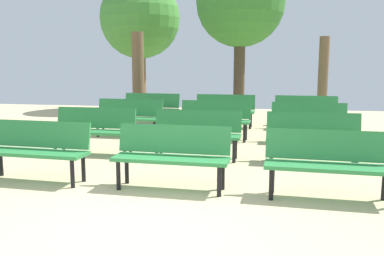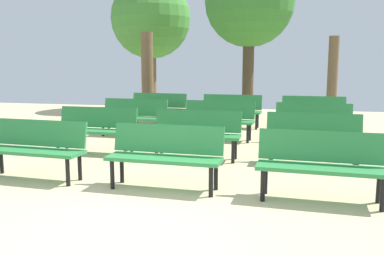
{
  "view_description": "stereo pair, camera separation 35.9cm",
  "coord_description": "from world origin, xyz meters",
  "px_view_note": "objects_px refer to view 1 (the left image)",
  "views": [
    {
      "loc": [
        1.37,
        -3.97,
        1.74
      ],
      "look_at": [
        0.0,
        3.51,
        0.55
      ],
      "focal_mm": 39.31,
      "sensor_mm": 36.0,
      "label": 1
    },
    {
      "loc": [
        1.72,
        -3.9,
        1.74
      ],
      "look_at": [
        0.0,
        3.51,
        0.55
      ],
      "focal_mm": 39.31,
      "sensor_mm": 36.0,
      "label": 2
    }
  ],
  "objects_px": {
    "tree_0": "(240,3)",
    "tree_1": "(140,19)",
    "bench_r1_c0": "(94,127)",
    "tree_3": "(138,74)",
    "bench_r2_c0": "(129,115)",
    "bench_r0_c1": "(172,153)",
    "bench_r3_c2": "(306,110)",
    "bench_r1_c2": "(313,134)",
    "bench_r3_c0": "(151,107)",
    "bench_r1_c1": "(197,131)",
    "bench_r3_c1": "(225,109)",
    "bench_r0_c0": "(37,147)",
    "tree_2": "(323,80)",
    "bench_r2_c2": "(309,120)",
    "bench_r0_c2": "(328,160)",
    "bench_r2_c1": "(215,117)"
  },
  "relations": [
    {
      "from": "bench_r0_c2",
      "to": "bench_r3_c1",
      "type": "xyz_separation_m",
      "value": [
        -1.93,
        5.83,
        0.0
      ]
    },
    {
      "from": "bench_r2_c0",
      "to": "bench_r3_c2",
      "type": "xyz_separation_m",
      "value": [
        4.22,
        1.8,
        0.0
      ]
    },
    {
      "from": "bench_r2_c0",
      "to": "bench_r2_c1",
      "type": "xyz_separation_m",
      "value": [
        2.06,
        -0.07,
        0.0
      ]
    },
    {
      "from": "bench_r2_c0",
      "to": "bench_r0_c1",
      "type": "bearing_deg",
      "value": -62.02
    },
    {
      "from": "bench_r1_c0",
      "to": "tree_2",
      "type": "bearing_deg",
      "value": 47.69
    },
    {
      "from": "tree_2",
      "to": "tree_3",
      "type": "relative_size",
      "value": 0.91
    },
    {
      "from": "tree_0",
      "to": "tree_3",
      "type": "distance_m",
      "value": 3.94
    },
    {
      "from": "bench_r1_c2",
      "to": "bench_r0_c2",
      "type": "bearing_deg",
      "value": -88.85
    },
    {
      "from": "bench_r2_c2",
      "to": "tree_2",
      "type": "bearing_deg",
      "value": 80.82
    },
    {
      "from": "bench_r2_c2",
      "to": "bench_r3_c1",
      "type": "distance_m",
      "value": 2.82
    },
    {
      "from": "bench_r1_c0",
      "to": "tree_1",
      "type": "distance_m",
      "value": 8.24
    },
    {
      "from": "bench_r1_c2",
      "to": "bench_r0_c0",
      "type": "bearing_deg",
      "value": -154.54
    },
    {
      "from": "bench_r0_c2",
      "to": "tree_2",
      "type": "bearing_deg",
      "value": 86.7
    },
    {
      "from": "tree_1",
      "to": "bench_r1_c0",
      "type": "bearing_deg",
      "value": -79.6
    },
    {
      "from": "bench_r1_c2",
      "to": "bench_r3_c1",
      "type": "xyz_separation_m",
      "value": [
        -1.93,
        3.86,
        0.0
      ]
    },
    {
      "from": "bench_r3_c2",
      "to": "tree_2",
      "type": "height_order",
      "value": "tree_2"
    },
    {
      "from": "tree_3",
      "to": "tree_1",
      "type": "bearing_deg",
      "value": 104.42
    },
    {
      "from": "tree_0",
      "to": "bench_r1_c1",
      "type": "bearing_deg",
      "value": -93.2
    },
    {
      "from": "bench_r1_c1",
      "to": "bench_r3_c1",
      "type": "distance_m",
      "value": 3.86
    },
    {
      "from": "bench_r3_c2",
      "to": "tree_0",
      "type": "bearing_deg",
      "value": 133.14
    },
    {
      "from": "bench_r0_c0",
      "to": "bench_r3_c0",
      "type": "bearing_deg",
      "value": 92.19
    },
    {
      "from": "bench_r1_c0",
      "to": "tree_2",
      "type": "xyz_separation_m",
      "value": [
        4.82,
        5.17,
        0.73
      ]
    },
    {
      "from": "bench_r0_c1",
      "to": "bench_r1_c1",
      "type": "height_order",
      "value": "same"
    },
    {
      "from": "bench_r2_c1",
      "to": "tree_1",
      "type": "height_order",
      "value": "tree_1"
    },
    {
      "from": "bench_r0_c0",
      "to": "tree_3",
      "type": "distance_m",
      "value": 7.77
    },
    {
      "from": "bench_r3_c1",
      "to": "tree_0",
      "type": "height_order",
      "value": "tree_0"
    },
    {
      "from": "bench_r1_c1",
      "to": "bench_r3_c0",
      "type": "xyz_separation_m",
      "value": [
        -1.99,
        3.93,
        0.0
      ]
    },
    {
      "from": "tree_1",
      "to": "bench_r2_c2",
      "type": "bearing_deg",
      "value": -46.17
    },
    {
      "from": "bench_r0_c0",
      "to": "bench_r1_c1",
      "type": "distance_m",
      "value": 2.79
    },
    {
      "from": "bench_r0_c1",
      "to": "bench_r1_c2",
      "type": "xyz_separation_m",
      "value": [
        2.07,
        1.9,
        0.0
      ]
    },
    {
      "from": "bench_r2_c2",
      "to": "tree_0",
      "type": "bearing_deg",
      "value": 115.85
    },
    {
      "from": "bench_r1_c2",
      "to": "bench_r1_c1",
      "type": "bearing_deg",
      "value": -178.67
    },
    {
      "from": "bench_r2_c2",
      "to": "bench_r3_c2",
      "type": "xyz_separation_m",
      "value": [
        0.1,
        1.92,
        0.0
      ]
    },
    {
      "from": "bench_r0_c2",
      "to": "tree_0",
      "type": "relative_size",
      "value": 0.33
    },
    {
      "from": "bench_r1_c2",
      "to": "tree_0",
      "type": "height_order",
      "value": "tree_0"
    },
    {
      "from": "bench_r0_c0",
      "to": "bench_r0_c1",
      "type": "distance_m",
      "value": 2.06
    },
    {
      "from": "bench_r1_c2",
      "to": "tree_2",
      "type": "bearing_deg",
      "value": 83.07
    },
    {
      "from": "bench_r1_c2",
      "to": "tree_1",
      "type": "height_order",
      "value": "tree_1"
    },
    {
      "from": "bench_r2_c0",
      "to": "tree_2",
      "type": "bearing_deg",
      "value": 35.37
    },
    {
      "from": "bench_r0_c0",
      "to": "bench_r3_c1",
      "type": "relative_size",
      "value": 1.01
    },
    {
      "from": "bench_r3_c0",
      "to": "tree_0",
      "type": "distance_m",
      "value": 4.33
    },
    {
      "from": "bench_r2_c1",
      "to": "bench_r3_c1",
      "type": "distance_m",
      "value": 1.91
    },
    {
      "from": "bench_r0_c2",
      "to": "bench_r1_c0",
      "type": "height_order",
      "value": "same"
    },
    {
      "from": "bench_r2_c2",
      "to": "bench_r3_c0",
      "type": "relative_size",
      "value": 0.99
    },
    {
      "from": "bench_r0_c2",
      "to": "bench_r1_c1",
      "type": "distance_m",
      "value": 2.84
    },
    {
      "from": "bench_r0_c0",
      "to": "bench_r3_c0",
      "type": "xyz_separation_m",
      "value": [
        0.1,
        5.79,
        0.0
      ]
    },
    {
      "from": "bench_r1_c0",
      "to": "tree_1",
      "type": "height_order",
      "value": "tree_1"
    },
    {
      "from": "bench_r2_c2",
      "to": "bench_r3_c2",
      "type": "relative_size",
      "value": 1.0
    },
    {
      "from": "tree_0",
      "to": "tree_1",
      "type": "relative_size",
      "value": 1.03
    },
    {
      "from": "bench_r3_c0",
      "to": "bench_r3_c2",
      "type": "distance_m",
      "value": 4.23
    }
  ]
}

